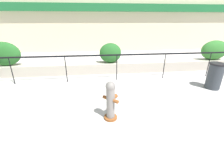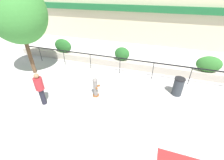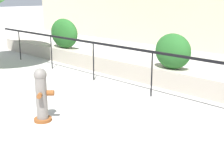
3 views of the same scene
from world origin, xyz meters
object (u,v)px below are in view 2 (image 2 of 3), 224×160
hedge_bush_0 (63,46)px  hedge_bush_1 (122,54)px  trash_bin (178,87)px  hedge_bush_2 (209,64)px  fire_hydrant (95,87)px  pedestrian (40,87)px  street_tree (17,12)px

hedge_bush_0 → hedge_bush_1: hedge_bush_0 is taller
hedge_bush_1 → trash_bin: 4.47m
hedge_bush_1 → hedge_bush_2: 5.51m
hedge_bush_1 → fire_hydrant: (-0.38, -3.87, -0.43)m
hedge_bush_0 → hedge_bush_1: 4.87m
pedestrian → trash_bin: bearing=24.7°
pedestrian → hedge_bush_0: bearing=113.3°
trash_bin → fire_hydrant: bearing=-160.1°
trash_bin → hedge_bush_2: bearing=53.5°
street_tree → pedestrian: bearing=-41.2°
street_tree → pedestrian: street_tree is taller
hedge_bush_1 → hedge_bush_2: bearing=0.0°
hedge_bush_2 → pedestrian: bearing=-146.9°
hedge_bush_2 → fire_hydrant: 7.07m
street_tree → fire_hydrant: bearing=-12.0°
pedestrian → street_tree: bearing=138.8°
hedge_bush_0 → trash_bin: size_ratio=1.44×
hedge_bush_2 → street_tree: size_ratio=0.26×
hedge_bush_1 → hedge_bush_2: (5.51, 0.00, 0.03)m
pedestrian → trash_bin: 7.00m
hedge_bush_1 → trash_bin: size_ratio=1.05×
pedestrian → trash_bin: (6.35, 2.92, -0.48)m
hedge_bush_1 → trash_bin: (3.75, -2.38, -0.47)m
hedge_bush_1 → trash_bin: bearing=-32.3°
hedge_bush_1 → pedestrian: pedestrian is taller
hedge_bush_2 → trash_bin: bearing=-126.5°
trash_bin → pedestrian: bearing=-155.3°
street_tree → trash_bin: 9.78m
fire_hydrant → trash_bin: 4.40m
street_tree → trash_bin: bearing=2.6°
hedge_bush_0 → fire_hydrant: size_ratio=1.34×
hedge_bush_1 → street_tree: size_ratio=0.19×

